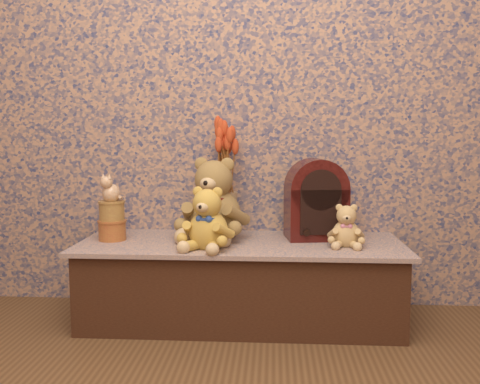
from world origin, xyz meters
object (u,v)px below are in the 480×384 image
Objects in this scene: teddy_large at (215,195)px; biscuit_tin_lower at (112,230)px; teddy_medium at (208,215)px; cat_figurine at (111,187)px; teddy_small at (346,224)px; ceramic_vase at (225,213)px; cathedral_radio at (316,199)px.

teddy_large is 0.52m from biscuit_tin_lower.
cat_figurine reaches higher than teddy_medium.
teddy_medium is 0.51m from biscuit_tin_lower.
teddy_small is at bearing 0.50° from teddy_large.
teddy_large is 0.15m from ceramic_vase.
cat_figurine is (-1.09, 0.06, 0.15)m from teddy_small.
ceramic_vase is at bearing 162.11° from teddy_small.
teddy_large is 0.63m from teddy_small.
cathedral_radio is at bearing 42.48° from teddy_medium.
biscuit_tin_lower is (-0.48, -0.08, -0.16)m from teddy_large.
teddy_small is at bearing -3.37° from biscuit_tin_lower.
teddy_small is at bearing -22.96° from ceramic_vase.
cathedral_radio is at bearing 6.09° from biscuit_tin_lower.
teddy_large is at bearing 103.99° from teddy_medium.
biscuit_tin_lower is at bearing 178.42° from teddy_medium.
ceramic_vase is at bearing 162.46° from cathedral_radio.
teddy_large is 0.48m from cathedral_radio.
cathedral_radio is at bearing 27.96° from cat_figurine.
cathedral_radio is 0.97m from cat_figurine.
teddy_large is 0.49m from cat_figurine.
ceramic_vase reaches higher than biscuit_tin_lower.
teddy_large reaches higher than teddy_medium.
cathedral_radio reaches higher than biscuit_tin_lower.
teddy_large is at bearing 30.83° from cat_figurine.
cathedral_radio is at bearing 131.33° from teddy_small.
teddy_large is at bearing 175.09° from cathedral_radio.
cathedral_radio is at bearing 16.73° from teddy_large.
cat_figurine is at bearing -178.30° from teddy_small.
ceramic_vase is at bearing 98.23° from teddy_medium.
cat_figurine is at bearing 177.98° from cathedral_radio.
cat_figurine is at bearing 0.00° from biscuit_tin_lower.
biscuit_tin_lower is at bearing 177.98° from cathedral_radio.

